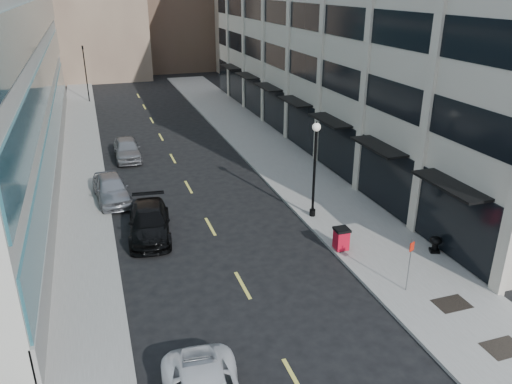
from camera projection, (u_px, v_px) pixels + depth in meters
sidewalk_right at (296, 173)px, 34.40m from camera, size 5.00×80.00×0.15m
sidewalk_left at (83, 199)px, 30.33m from camera, size 3.00×80.00×0.15m
building_right at (375, 26)px, 39.83m from camera, size 15.30×46.50×18.25m
grate_mid at (504, 348)px, 17.77m from camera, size 1.40×1.00×0.01m
grate_far at (452, 304)px, 20.22m from camera, size 1.40×1.00×0.01m
road_centerline at (198, 205)px, 29.62m from camera, size 0.15×68.20×0.01m
traffic_signal at (83, 49)px, 52.95m from camera, size 0.66×0.66×6.98m
car_black_pickup at (149, 222)px, 25.78m from camera, size 2.65×5.33×1.49m
car_silver_sedan at (111, 188)px, 29.90m from camera, size 2.33×4.86×1.60m
car_grey_sedan at (127, 149)px, 37.14m from camera, size 1.87×4.64×1.58m
trash_bin at (341, 238)px, 24.14m from camera, size 0.72×0.80×1.14m
lamppost at (315, 162)px, 26.70m from camera, size 0.45×0.45×5.45m
sign_post at (410, 258)px, 20.52m from camera, size 0.28×0.14×2.45m
urn_planter at (435, 243)px, 23.97m from camera, size 0.59×0.59×0.81m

